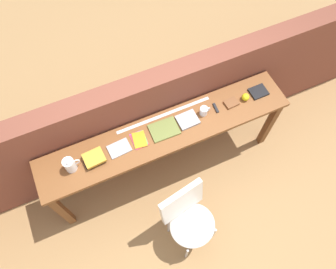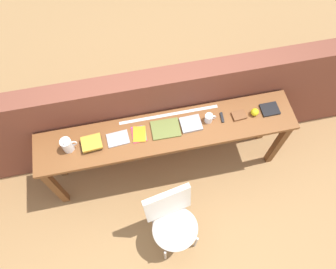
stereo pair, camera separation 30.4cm
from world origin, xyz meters
TOP-DOWN VIEW (x-y plane):
  - ground_plane at (0.00, 0.00)m, footprint 40.00×40.00m
  - brick_wall_back at (0.00, 0.64)m, footprint 6.00×0.20m
  - sideboard at (0.00, 0.30)m, footprint 2.50×0.44m
  - chair_white_moulded at (-0.10, -0.45)m, footprint 0.51×0.52m
  - pitcher_white at (-0.91, 0.30)m, footprint 0.14×0.10m
  - book_stack_leftmost at (-0.71, 0.30)m, footprint 0.20×0.17m
  - magazine_cycling at (-0.46, 0.31)m, footprint 0.21×0.16m
  - pamphlet_pile_colourful at (-0.26, 0.32)m, footprint 0.14×0.18m
  - book_open_centre at (-0.01, 0.32)m, footprint 0.27×0.21m
  - book_grey_hardcover at (0.24, 0.32)m, footprint 0.20×0.17m
  - mug at (0.41, 0.33)m, footprint 0.11×0.08m
  - multitool_folded at (0.55, 0.33)m, footprint 0.03×0.11m
  - leather_journal_brown at (0.71, 0.32)m, footprint 0.14×0.11m
  - sports_ball_small at (0.86, 0.31)m, footprint 0.08×0.08m
  - book_repair_rightmost at (1.03, 0.32)m, footprint 0.17×0.14m
  - ruler_metal_back_edge at (0.05, 0.47)m, footprint 0.97×0.03m

SIDE VIEW (x-z plane):
  - ground_plane at x=0.00m, z-range 0.00..0.00m
  - chair_white_moulded at x=-0.10m, z-range 0.08..0.97m
  - brick_wall_back at x=0.00m, z-range 0.00..1.29m
  - sideboard at x=0.00m, z-range 0.30..1.18m
  - ruler_metal_back_edge at x=0.05m, z-range 0.88..0.88m
  - pamphlet_pile_colourful at x=-0.26m, z-range 0.88..0.89m
  - magazine_cycling at x=-0.46m, z-range 0.88..0.89m
  - multitool_folded at x=0.55m, z-range 0.88..0.90m
  - book_open_centre at x=-0.01m, z-range 0.88..0.90m
  - book_repair_rightmost at x=1.03m, z-range 0.88..0.90m
  - leather_journal_brown at x=0.71m, z-range 0.88..0.90m
  - book_grey_hardcover at x=0.24m, z-range 0.88..0.91m
  - book_stack_leftmost at x=-0.71m, z-range 0.88..0.94m
  - sports_ball_small at x=0.86m, z-range 0.88..0.96m
  - mug at x=0.41m, z-range 0.88..0.97m
  - pitcher_white at x=-0.91m, z-range 0.87..1.05m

